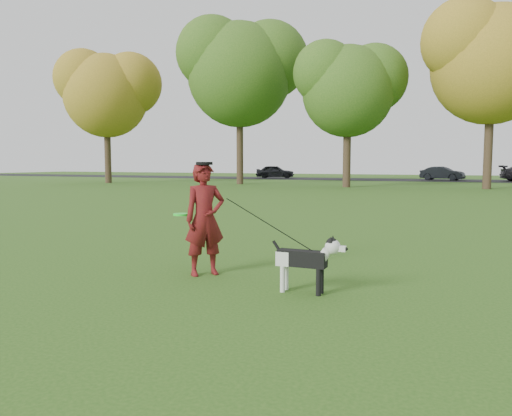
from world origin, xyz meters
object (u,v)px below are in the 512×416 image
at_px(man, 205,219).
at_px(car_mid, 442,173).
at_px(car_left, 275,172).
at_px(dog, 308,258).

bearing_deg(man, car_mid, 41.58).
xyz_separation_m(man, car_mid, (1.43, 39.42, -0.16)).
xyz_separation_m(man, car_left, (-13.79, 39.42, -0.12)).
bearing_deg(dog, man, 166.01).
distance_m(man, car_left, 41.76).
bearing_deg(car_mid, man, -168.20).
relative_size(man, car_left, 0.42).
bearing_deg(car_left, dog, -173.88).
distance_m(car_left, car_mid, 15.22).
bearing_deg(man, dog, -60.33).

